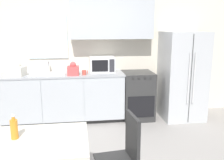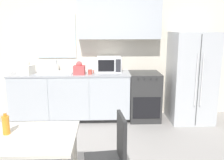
{
  "view_description": "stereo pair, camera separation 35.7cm",
  "coord_description": "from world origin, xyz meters",
  "px_view_note": "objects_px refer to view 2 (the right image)",
  "views": [
    {
      "loc": [
        -0.08,
        -2.95,
        1.82
      ],
      "look_at": [
        0.4,
        0.5,
        1.05
      ],
      "focal_mm": 40.0,
      "sensor_mm": 36.0,
      "label": 1
    },
    {
      "loc": [
        0.27,
        -2.98,
        1.82
      ],
      "look_at": [
        0.4,
        0.5,
        1.05
      ],
      "focal_mm": 40.0,
      "sensor_mm": 36.0,
      "label": 2
    }
  ],
  "objects_px": {
    "refrigerator": "(191,77)",
    "dining_chair_side": "(113,152)",
    "dining_table": "(16,146)",
    "drink_bottle": "(6,124)",
    "oven_range": "(144,96)",
    "coffee_mug": "(91,72)",
    "microwave": "(109,64)"
  },
  "relations": [
    {
      "from": "refrigerator",
      "to": "dining_chair_side",
      "type": "height_order",
      "value": "refrigerator"
    },
    {
      "from": "refrigerator",
      "to": "coffee_mug",
      "type": "height_order",
      "value": "refrigerator"
    },
    {
      "from": "refrigerator",
      "to": "microwave",
      "type": "bearing_deg",
      "value": 173.15
    },
    {
      "from": "dining_chair_side",
      "to": "microwave",
      "type": "bearing_deg",
      "value": -7.06
    },
    {
      "from": "dining_table",
      "to": "dining_chair_side",
      "type": "xyz_separation_m",
      "value": [
        0.98,
        0.03,
        -0.1
      ]
    },
    {
      "from": "drink_bottle",
      "to": "oven_range",
      "type": "bearing_deg",
      "value": 52.26
    },
    {
      "from": "coffee_mug",
      "to": "dining_chair_side",
      "type": "distance_m",
      "value": 2.27
    },
    {
      "from": "dining_chair_side",
      "to": "drink_bottle",
      "type": "distance_m",
      "value": 1.12
    },
    {
      "from": "oven_range",
      "to": "refrigerator",
      "type": "relative_size",
      "value": 0.54
    },
    {
      "from": "coffee_mug",
      "to": "dining_chair_side",
      "type": "xyz_separation_m",
      "value": [
        0.33,
        -2.2,
        -0.44
      ]
    },
    {
      "from": "oven_range",
      "to": "coffee_mug",
      "type": "xyz_separation_m",
      "value": [
        -1.03,
        -0.12,
        0.51
      ]
    },
    {
      "from": "microwave",
      "to": "dining_table",
      "type": "xyz_separation_m",
      "value": [
        -0.99,
        -2.48,
        -0.44
      ]
    },
    {
      "from": "oven_range",
      "to": "coffee_mug",
      "type": "bearing_deg",
      "value": -173.25
    },
    {
      "from": "dining_table",
      "to": "coffee_mug",
      "type": "bearing_deg",
      "value": 73.97
    },
    {
      "from": "microwave",
      "to": "coffee_mug",
      "type": "height_order",
      "value": "microwave"
    },
    {
      "from": "refrigerator",
      "to": "coffee_mug",
      "type": "relative_size",
      "value": 15.99
    },
    {
      "from": "microwave",
      "to": "dining_chair_side",
      "type": "distance_m",
      "value": 2.5
    },
    {
      "from": "microwave",
      "to": "dining_chair_side",
      "type": "bearing_deg",
      "value": -90.32
    },
    {
      "from": "dining_table",
      "to": "drink_bottle",
      "type": "relative_size",
      "value": 4.93
    },
    {
      "from": "refrigerator",
      "to": "drink_bottle",
      "type": "xyz_separation_m",
      "value": [
        -2.65,
        -2.23,
        -0.01
      ]
    },
    {
      "from": "oven_range",
      "to": "microwave",
      "type": "xyz_separation_m",
      "value": [
        -0.68,
        0.12,
        0.61
      ]
    },
    {
      "from": "oven_range",
      "to": "dining_table",
      "type": "xyz_separation_m",
      "value": [
        -1.67,
        -2.36,
        0.18
      ]
    },
    {
      "from": "coffee_mug",
      "to": "refrigerator",
      "type": "bearing_deg",
      "value": 1.58
    },
    {
      "from": "microwave",
      "to": "dining_chair_side",
      "type": "xyz_separation_m",
      "value": [
        -0.01,
        -2.44,
        -0.54
      ]
    },
    {
      "from": "refrigerator",
      "to": "coffee_mug",
      "type": "bearing_deg",
      "value": -178.42
    },
    {
      "from": "microwave",
      "to": "oven_range",
      "type": "bearing_deg",
      "value": -9.82
    },
    {
      "from": "dining_table",
      "to": "drink_bottle",
      "type": "bearing_deg",
      "value": 148.7
    },
    {
      "from": "drink_bottle",
      "to": "dining_chair_side",
      "type": "bearing_deg",
      "value": -1.5
    },
    {
      "from": "oven_range",
      "to": "coffee_mug",
      "type": "distance_m",
      "value": 1.16
    },
    {
      "from": "microwave",
      "to": "coffee_mug",
      "type": "bearing_deg",
      "value": -145.42
    },
    {
      "from": "drink_bottle",
      "to": "microwave",
      "type": "bearing_deg",
      "value": 65.63
    },
    {
      "from": "refrigerator",
      "to": "dining_chair_side",
      "type": "xyz_separation_m",
      "value": [
        -1.58,
        -2.25,
        -0.31
      ]
    }
  ]
}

